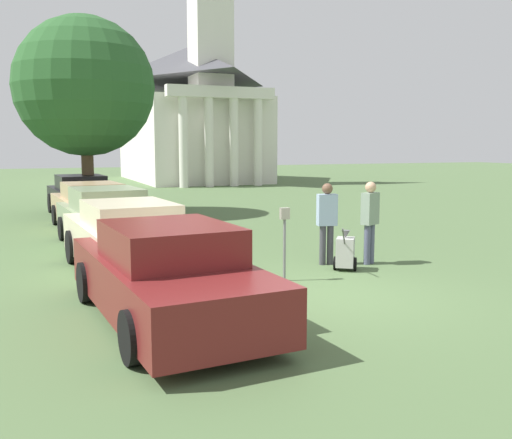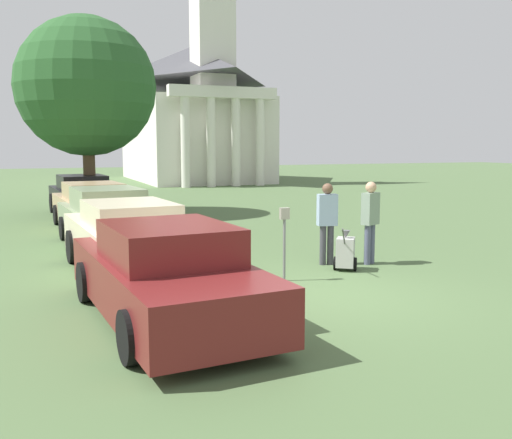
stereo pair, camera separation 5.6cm
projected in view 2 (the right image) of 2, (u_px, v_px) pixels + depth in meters
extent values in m
plane|color=#4C663D|center=(326.00, 296.00, 9.89)|extent=(120.00, 120.00, 0.00)
cube|color=maroon|center=(165.00, 283.00, 8.49)|extent=(2.25, 5.05, 0.75)
cube|color=maroon|center=(168.00, 242.00, 8.23)|extent=(1.81, 2.19, 0.53)
cylinder|color=black|center=(85.00, 282.00, 9.48)|extent=(0.23, 0.68, 0.67)
cylinder|color=black|center=(189.00, 271.00, 10.28)|extent=(0.23, 0.68, 0.67)
cylinder|color=black|center=(129.00, 337.00, 6.76)|extent=(0.23, 0.68, 0.67)
cylinder|color=black|center=(267.00, 316.00, 7.57)|extent=(0.23, 0.68, 0.67)
cube|color=beige|center=(128.00, 244.00, 11.55)|extent=(2.17, 5.19, 0.80)
cube|color=beige|center=(130.00, 214.00, 11.29)|extent=(1.73, 2.24, 0.47)
cylinder|color=black|center=(72.00, 247.00, 12.60)|extent=(0.24, 0.74, 0.73)
cylinder|color=black|center=(149.00, 241.00, 13.36)|extent=(0.24, 0.74, 0.73)
cylinder|color=black|center=(100.00, 276.00, 9.80)|extent=(0.24, 0.74, 0.73)
cylinder|color=black|center=(196.00, 266.00, 10.57)|extent=(0.24, 0.74, 0.73)
cube|color=gray|center=(107.00, 224.00, 14.65)|extent=(2.14, 5.00, 0.79)
cube|color=gray|center=(107.00, 199.00, 14.39)|extent=(1.71, 2.16, 0.55)
cylinder|color=black|center=(64.00, 228.00, 15.65)|extent=(0.23, 0.66, 0.65)
cylinder|color=black|center=(126.00, 224.00, 16.41)|extent=(0.23, 0.66, 0.65)
cylinder|color=black|center=(82.00, 246.00, 12.96)|extent=(0.23, 0.66, 0.65)
cylinder|color=black|center=(156.00, 240.00, 13.72)|extent=(0.23, 0.66, 0.65)
cube|color=tan|center=(93.00, 211.00, 17.67)|extent=(2.17, 5.06, 0.80)
cube|color=tan|center=(93.00, 191.00, 17.41)|extent=(1.73, 2.19, 0.48)
cylinder|color=black|center=(57.00, 215.00, 18.68)|extent=(0.23, 0.67, 0.66)
cylinder|color=black|center=(111.00, 212.00, 19.45)|extent=(0.23, 0.67, 0.66)
cylinder|color=black|center=(71.00, 227.00, 15.96)|extent=(0.23, 0.67, 0.66)
cylinder|color=black|center=(133.00, 223.00, 16.73)|extent=(0.23, 0.67, 0.66)
cube|color=black|center=(82.00, 199.00, 21.08)|extent=(2.13, 4.93, 0.79)
cube|color=black|center=(82.00, 182.00, 20.82)|extent=(1.71, 2.13, 0.51)
cylinder|color=black|center=(53.00, 203.00, 22.05)|extent=(0.24, 0.75, 0.73)
cylinder|color=black|center=(98.00, 201.00, 22.81)|extent=(0.24, 0.75, 0.73)
cylinder|color=black|center=(63.00, 211.00, 19.40)|extent=(0.24, 0.75, 0.73)
cylinder|color=black|center=(114.00, 209.00, 20.16)|extent=(0.24, 0.75, 0.73)
cylinder|color=slate|center=(284.00, 250.00, 10.90)|extent=(0.05, 0.05, 1.20)
cube|color=gray|center=(285.00, 213.00, 10.81)|extent=(0.18, 0.09, 0.22)
cylinder|color=#3F3F47|center=(330.00, 245.00, 12.44)|extent=(0.14, 0.14, 0.86)
cylinder|color=#3F3F47|center=(323.00, 245.00, 12.41)|extent=(0.14, 0.14, 0.86)
cube|color=#99B2CC|center=(327.00, 210.00, 12.32)|extent=(0.46, 0.30, 0.68)
sphere|color=brown|center=(328.00, 189.00, 12.26)|extent=(0.23, 0.23, 0.23)
cylinder|color=#515670|center=(372.00, 244.00, 12.54)|extent=(0.14, 0.14, 0.88)
cylinder|color=#515670|center=(367.00, 245.00, 12.42)|extent=(0.14, 0.14, 0.88)
cube|color=gray|center=(370.00, 209.00, 12.38)|extent=(0.47, 0.38, 0.70)
sphere|color=tan|center=(371.00, 187.00, 12.32)|extent=(0.24, 0.24, 0.24)
cube|color=#B2B2AD|center=(345.00, 252.00, 11.85)|extent=(0.55, 0.57, 0.60)
cone|color=#59595B|center=(346.00, 234.00, 11.80)|extent=(0.18, 0.18, 0.16)
cylinder|color=#4C4C4C|center=(344.00, 237.00, 11.34)|extent=(0.37, 0.50, 0.43)
cylinder|color=black|center=(335.00, 263.00, 11.93)|extent=(0.20, 0.26, 0.28)
cylinder|color=black|center=(355.00, 264.00, 11.83)|extent=(0.20, 0.26, 0.28)
cube|color=silver|center=(192.00, 141.00, 42.35)|extent=(8.20, 13.37, 5.79)
pyramid|color=#424247|center=(191.00, 65.00, 41.63)|extent=(8.37, 13.64, 2.60)
cylinder|color=silver|center=(185.00, 143.00, 34.75)|extent=(0.56, 0.56, 5.50)
cylinder|color=silver|center=(211.00, 143.00, 35.36)|extent=(0.56, 0.56, 5.50)
cylinder|color=silver|center=(236.00, 143.00, 35.96)|extent=(0.56, 0.56, 5.50)
cylinder|color=silver|center=(260.00, 143.00, 36.57)|extent=(0.56, 0.56, 5.50)
cube|color=silver|center=(223.00, 92.00, 35.26)|extent=(6.97, 0.70, 0.70)
cube|color=silver|center=(212.00, 27.00, 36.64)|extent=(2.40, 2.40, 8.69)
cylinder|color=brown|center=(90.00, 181.00, 21.16)|extent=(0.44, 0.44, 2.57)
sphere|color=#285628|center=(86.00, 87.00, 20.72)|extent=(5.04, 5.04, 5.04)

